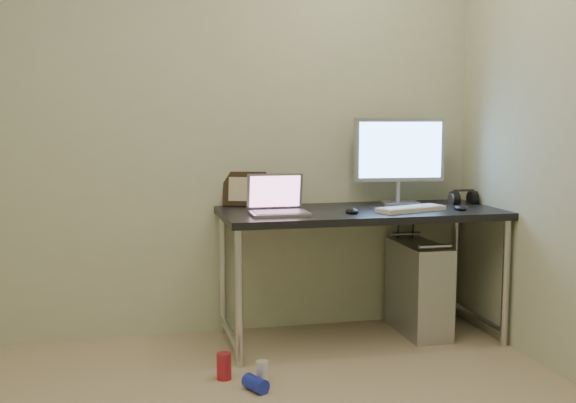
{
  "coord_description": "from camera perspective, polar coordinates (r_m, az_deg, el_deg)",
  "views": [
    {
      "loc": [
        -0.34,
        -2.41,
        1.28
      ],
      "look_at": [
        0.47,
        1.06,
        0.85
      ],
      "focal_mm": 45.0,
      "sensor_mm": 36.0,
      "label": 1
    }
  ],
  "objects": [
    {
      "name": "wall_back",
      "position": [
        4.18,
        -8.47,
        6.39
      ],
      "size": [
        3.5,
        0.02,
        2.5
      ],
      "primitive_type": "cube",
      "color": "beige",
      "rests_on": "ground"
    },
    {
      "name": "desk",
      "position": [
        4.08,
        5.74,
        -1.75
      ],
      "size": [
        1.57,
        0.69,
        0.75
      ],
      "color": "black",
      "rests_on": "ground"
    },
    {
      "name": "tower_computer",
      "position": [
        4.33,
        10.27,
        -6.74
      ],
      "size": [
        0.22,
        0.51,
        0.57
      ],
      "rotation": [
        0.0,
        0.0,
        0.0
      ],
      "color": "#B6B6BB",
      "rests_on": "ground"
    },
    {
      "name": "cable_a",
      "position": [
        4.51,
        8.47,
        -4.45
      ],
      "size": [
        0.01,
        0.16,
        0.69
      ],
      "primitive_type": "cylinder",
      "rotation": [
        0.21,
        0.0,
        0.0
      ],
      "color": "black",
      "rests_on": "ground"
    },
    {
      "name": "cable_b",
      "position": [
        4.53,
        9.62,
        -4.68
      ],
      "size": [
        0.02,
        0.11,
        0.71
      ],
      "primitive_type": "cylinder",
      "rotation": [
        0.14,
        0.0,
        0.09
      ],
      "color": "black",
      "rests_on": "ground"
    },
    {
      "name": "can_red",
      "position": [
        3.61,
        -5.08,
        -12.83
      ],
      "size": [
        0.07,
        0.07,
        0.13
      ],
      "primitive_type": "cylinder",
      "rotation": [
        0.0,
        0.0,
        0.01
      ],
      "color": "#AD1F2C",
      "rests_on": "ground"
    },
    {
      "name": "can_white",
      "position": [
        3.54,
        -2.05,
        -13.34
      ],
      "size": [
        0.07,
        0.07,
        0.11
      ],
      "primitive_type": "cylinder",
      "rotation": [
        0.0,
        0.0,
        -0.12
      ],
      "color": "white",
      "rests_on": "ground"
    },
    {
      "name": "can_blue",
      "position": [
        3.46,
        -2.58,
        -14.19
      ],
      "size": [
        0.12,
        0.15,
        0.07
      ],
      "primitive_type": "cylinder",
      "rotation": [
        1.57,
        0.0,
        0.45
      ],
      "color": "#1C2DBE",
      "rests_on": "ground"
    },
    {
      "name": "laptop",
      "position": [
        3.87,
        -0.83,
        -0.25
      ],
      "size": [
        0.31,
        0.25,
        0.21
      ],
      "rotation": [
        0.0,
        0.0,
        -0.01
      ],
      "color": "#ADADB4",
      "rests_on": "desk"
    },
    {
      "name": "monitor",
      "position": [
        4.33,
        8.79,
        3.74
      ],
      "size": [
        0.55,
        0.18,
        0.51
      ],
      "rotation": [
        0.0,
        0.0,
        -0.09
      ],
      "color": "#ADADB4",
      "rests_on": "desk"
    },
    {
      "name": "keyboard",
      "position": [
        4.04,
        9.69,
        -0.58
      ],
      "size": [
        0.42,
        0.25,
        0.02
      ],
      "primitive_type": "cube",
      "rotation": [
        0.0,
        0.0,
        0.33
      ],
      "color": "silver",
      "rests_on": "desk"
    },
    {
      "name": "mouse_right",
      "position": [
        4.14,
        13.46,
        -0.43
      ],
      "size": [
        0.07,
        0.1,
        0.03
      ],
      "primitive_type": "ellipsoid",
      "rotation": [
        0.0,
        0.0,
        0.03
      ],
      "color": "black",
      "rests_on": "desk"
    },
    {
      "name": "mouse_left",
      "position": [
        3.91,
        5.07,
        -0.66
      ],
      "size": [
        0.07,
        0.11,
        0.04
      ],
      "primitive_type": "ellipsoid",
      "rotation": [
        0.0,
        0.0,
        0.04
      ],
      "color": "black",
      "rests_on": "desk"
    },
    {
      "name": "headphones",
      "position": [
        4.44,
        13.7,
        0.2
      ],
      "size": [
        0.16,
        0.1,
        0.11
      ],
      "rotation": [
        0.0,
        0.0,
        -0.03
      ],
      "color": "black",
      "rests_on": "desk"
    },
    {
      "name": "picture_frame",
      "position": [
        4.21,
        -3.46,
        1.0
      ],
      "size": [
        0.26,
        0.15,
        0.2
      ],
      "primitive_type": "cube",
      "rotation": [
        -0.21,
        0.0,
        -0.32
      ],
      "color": "black",
      "rests_on": "desk"
    },
    {
      "name": "webcam",
      "position": [
        4.24,
        -0.04,
        1.04
      ],
      "size": [
        0.05,
        0.03,
        0.13
      ],
      "rotation": [
        0.0,
        0.0,
        0.02
      ],
      "color": "silver",
      "rests_on": "desk"
    }
  ]
}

